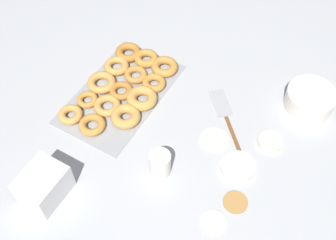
# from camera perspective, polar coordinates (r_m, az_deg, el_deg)

# --- Properties ---
(ground_plane) EXTENTS (3.00, 3.00, 0.00)m
(ground_plane) POSITION_cam_1_polar(r_m,az_deg,el_deg) (1.47, 2.85, -3.81)
(ground_plane) COLOR #B2B5BA
(pancake_0) EXTENTS (0.12, 0.12, 0.02)m
(pancake_0) POSITION_cam_1_polar(r_m,az_deg,el_deg) (1.44, 9.44, -6.20)
(pancake_0) COLOR silver
(pancake_0) RESTS_ON ground_plane
(pancake_1) EXTENTS (0.10, 0.10, 0.01)m
(pancake_1) POSITION_cam_1_polar(r_m,az_deg,el_deg) (1.49, 6.30, -2.60)
(pancake_1) COLOR beige
(pancake_1) RESTS_ON ground_plane
(pancake_2) EXTENTS (0.08, 0.08, 0.01)m
(pancake_2) POSITION_cam_1_polar(r_m,az_deg,el_deg) (1.38, 9.12, -10.90)
(pancake_2) COLOR #B27F42
(pancake_2) RESTS_ON ground_plane
(pancake_3) EXTENTS (0.09, 0.09, 0.01)m
(pancake_3) POSITION_cam_1_polar(r_m,az_deg,el_deg) (1.52, 13.64, -2.85)
(pancake_3) COLOR beige
(pancake_3) RESTS_ON ground_plane
(pancake_4) EXTENTS (0.08, 0.08, 0.01)m
(pancake_4) POSITION_cam_1_polar(r_m,az_deg,el_deg) (1.35, 6.16, -13.56)
(pancake_4) COLOR silver
(pancake_4) RESTS_ON ground_plane
(donut_tray) EXTENTS (0.50, 0.30, 0.04)m
(donut_tray) POSITION_cam_1_polar(r_m,az_deg,el_deg) (1.62, -5.96, 4.34)
(donut_tray) COLOR #93969B
(donut_tray) RESTS_ON ground_plane
(batter_bowl) EXTENTS (0.18, 0.18, 0.07)m
(batter_bowl) POSITION_cam_1_polar(r_m,az_deg,el_deg) (1.64, 18.68, 2.72)
(batter_bowl) COLOR silver
(batter_bowl) RESTS_ON ground_plane
(container_stack) EXTENTS (0.15, 0.12, 0.11)m
(container_stack) POSITION_cam_1_polar(r_m,az_deg,el_deg) (1.39, -16.49, -8.45)
(container_stack) COLOR white
(container_stack) RESTS_ON ground_plane
(paper_cup) EXTENTS (0.07, 0.07, 0.09)m
(paper_cup) POSITION_cam_1_polar(r_m,az_deg,el_deg) (1.38, -1.07, -5.92)
(paper_cup) COLOR white
(paper_cup) RESTS_ON ground_plane
(spatula) EXTENTS (0.24, 0.23, 0.01)m
(spatula) POSITION_cam_1_polar(r_m,az_deg,el_deg) (1.58, 7.49, 1.43)
(spatula) COLOR brown
(spatula) RESTS_ON ground_plane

